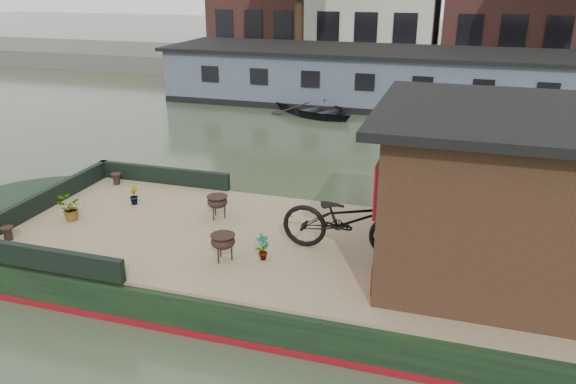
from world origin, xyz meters
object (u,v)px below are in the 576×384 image
(brazier_front, at_px, (223,247))
(potted_plant_a, at_px, (263,247))
(dinghy, at_px, (316,106))
(brazier_rear, at_px, (218,207))
(cabin, at_px, (516,195))
(bicycle, at_px, (348,220))

(brazier_front, bearing_deg, potted_plant_a, 18.26)
(dinghy, bearing_deg, brazier_rear, -143.63)
(cabin, xyz_separation_m, potted_plant_a, (-3.54, -0.68, -1.01))
(dinghy, bearing_deg, cabin, -121.94)
(potted_plant_a, xyz_separation_m, brazier_rear, (-1.31, 1.26, -0.00))
(cabin, relative_size, potted_plant_a, 9.31)
(bicycle, relative_size, brazier_rear, 4.96)
(bicycle, xyz_separation_m, brazier_front, (-1.75, -0.84, -0.34))
(potted_plant_a, xyz_separation_m, brazier_front, (-0.57, -0.19, 0.00))
(bicycle, relative_size, potted_plant_a, 4.89)
(bicycle, distance_m, brazier_front, 1.97)
(bicycle, height_order, dinghy, bicycle)
(cabin, distance_m, dinghy, 12.99)
(potted_plant_a, height_order, brazier_front, same)
(brazier_rear, height_order, dinghy, brazier_rear)
(potted_plant_a, relative_size, dinghy, 0.13)
(brazier_rear, bearing_deg, brazier_front, -63.10)
(brazier_rear, bearing_deg, potted_plant_a, -44.06)
(cabin, bearing_deg, brazier_front, -168.05)
(brazier_front, height_order, brazier_rear, brazier_front)
(brazier_rear, distance_m, dinghy, 10.98)
(cabin, bearing_deg, potted_plant_a, -169.10)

